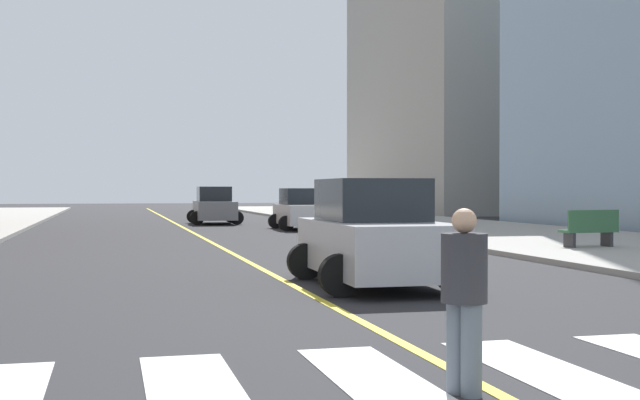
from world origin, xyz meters
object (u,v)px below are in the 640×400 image
car_gray_nearest (214,206)px  pedestrian_crossing (464,292)px  car_white_second (301,210)px  fire_hydrant (413,223)px  park_bench (590,229)px  car_silver_third (374,236)px

car_gray_nearest → pedestrian_crossing: (-2.33, -38.29, -0.00)m
car_gray_nearest → pedestrian_crossing: 38.37m
car_white_second → fire_hydrant: (2.64, -7.80, -0.33)m
pedestrian_crossing → park_bench: bearing=-60.5°
park_bench → fire_hydrant: park_bench is taller
car_gray_nearest → fire_hydrant: (5.84, -15.09, -0.37)m
pedestrian_crossing → car_gray_nearest: bearing=-28.4°
car_silver_third → pedestrian_crossing: size_ratio=2.75×
car_silver_third → park_bench: car_silver_third is taller
car_white_second → pedestrian_crossing: (-5.53, -31.00, 0.04)m
pedestrian_crossing → fire_hydrant: 24.60m
car_silver_third → park_bench: (8.99, 6.73, -0.29)m
car_silver_third → pedestrian_crossing: 8.66m
car_gray_nearest → car_white_second: bearing=115.4°
car_white_second → pedestrian_crossing: car_white_second is taller
car_gray_nearest → car_white_second: (3.20, -7.29, -0.05)m
park_bench → pedestrian_crossing: bearing=138.9°
car_gray_nearest → car_silver_third: 29.84m
car_white_second → car_silver_third: (-3.67, -22.55, 0.07)m
car_silver_third → car_white_second: bearing=-98.2°
car_gray_nearest → park_bench: (8.51, -23.11, -0.26)m
car_silver_third → fire_hydrant: car_silver_third is taller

